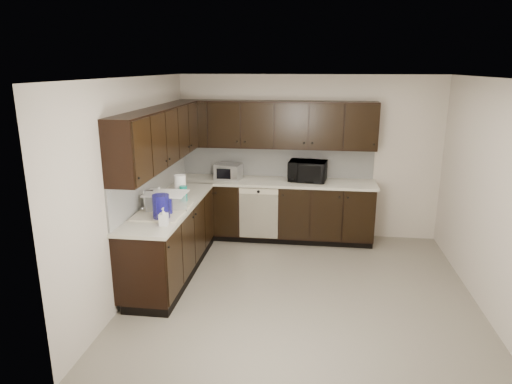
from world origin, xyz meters
The scene contains 20 objects.
floor centered at (0.00, 0.00, 0.00)m, with size 4.00×4.00×0.00m, color gray.
ceiling centered at (0.00, 0.00, 2.50)m, with size 4.00×4.00×0.00m, color white.
wall_back centered at (0.00, 2.00, 1.25)m, with size 4.00×0.02×2.50m, color #BDB1A1.
wall_left centered at (-2.00, 0.00, 1.25)m, with size 0.02×4.00×2.50m, color #BDB1A1.
wall_right centered at (2.00, 0.00, 1.25)m, with size 0.02×4.00×2.50m, color #BDB1A1.
wall_front centered at (0.00, -2.00, 1.25)m, with size 4.00×0.02×2.50m, color #BDB1A1.
lower_cabinets centered at (-1.01, 1.11, 0.41)m, with size 3.00×2.80×0.90m.
countertop centered at (-1.01, 1.11, 0.92)m, with size 3.03×2.83×0.04m.
backsplash centered at (-1.22, 1.32, 1.18)m, with size 3.00×2.80×0.48m.
upper_cabinets centered at (-1.10, 1.20, 1.77)m, with size 3.00×2.80×0.70m.
dishwasher centered at (-0.70, 1.41, 0.55)m, with size 0.58×0.04×0.78m.
sink centered at (-1.68, -0.01, 0.88)m, with size 0.54×0.82×0.42m.
microwave centered at (0.00, 1.73, 1.09)m, with size 0.55×0.37×0.31m, color black.
soap_bottle_a centered at (-1.51, -0.48, 1.04)m, with size 0.09×0.09×0.20m, color gray.
soap_bottle_b centered at (-1.81, 0.26, 1.05)m, with size 0.09×0.09×0.22m, color gray.
toaster_oven centered at (-1.20, 1.67, 1.06)m, with size 0.38×0.28×0.24m, color silver.
storage_bin centered at (-1.68, 0.13, 1.03)m, with size 0.48×0.36×0.19m, color white.
blue_pitcher centered at (-1.60, -0.28, 1.08)m, with size 0.19×0.19×0.29m, color navy.
teal_tumbler centered at (-1.53, 0.39, 1.05)m, with size 0.10×0.10×0.21m, color #0B806F.
paper_towel_roll centered at (-1.61, 0.51, 1.10)m, with size 0.15×0.15×0.33m, color white.
Camera 1 is at (0.10, -5.00, 2.62)m, focal length 32.00 mm.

